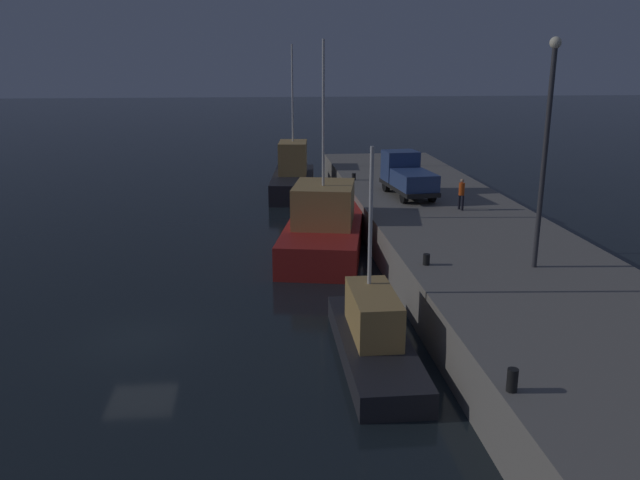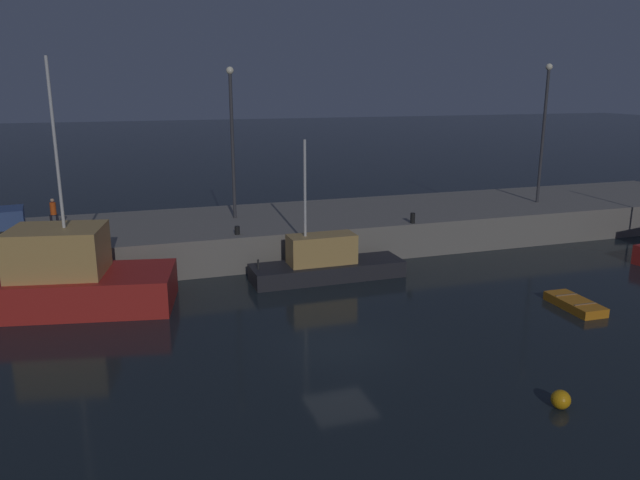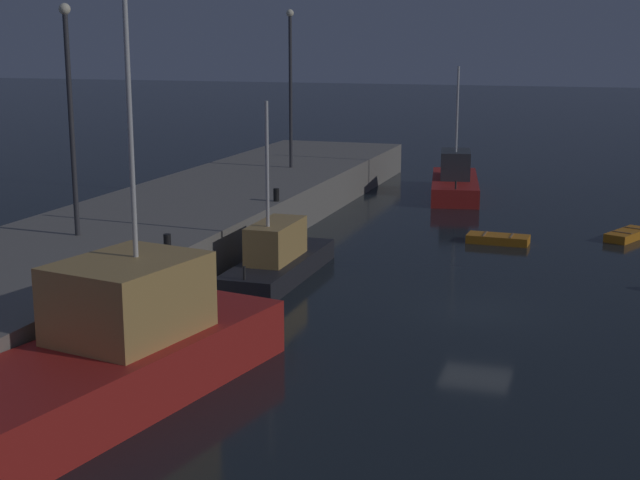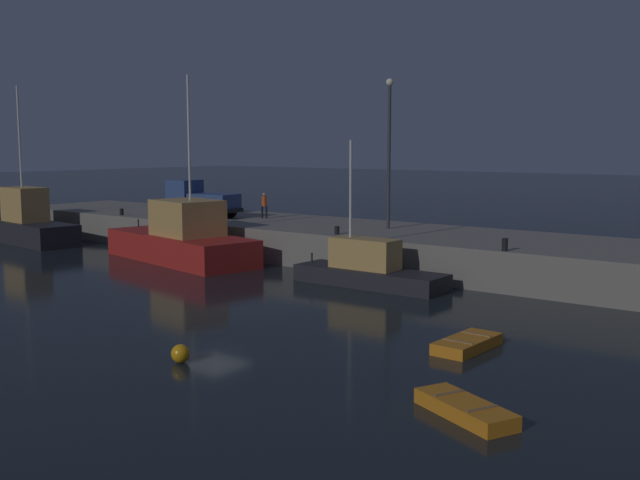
# 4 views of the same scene
# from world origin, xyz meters

# --- Properties ---
(ground_plane) EXTENTS (320.00, 320.00, 0.00)m
(ground_plane) POSITION_xyz_m (0.00, 0.00, 0.00)
(ground_plane) COLOR black
(pier_quay) EXTENTS (67.17, 9.10, 2.03)m
(pier_quay) POSITION_xyz_m (0.00, 15.09, 1.01)
(pier_quay) COLOR gray
(pier_quay) RESTS_ON ground
(fishing_boat_blue) EXTENTS (12.10, 6.08, 11.06)m
(fishing_boat_blue) POSITION_xyz_m (-11.12, 8.20, 1.31)
(fishing_boat_blue) COLOR red
(fishing_boat_blue) RESTS_ON ground
(fishing_boat_white) EXTENTS (8.05, 2.33, 7.27)m
(fishing_boat_white) POSITION_xyz_m (2.26, 8.50, 0.84)
(fishing_boat_white) COLOR #232328
(fishing_boat_white) RESTS_ON ground
(fishing_boat_orange) EXTENTS (9.86, 3.99, 11.19)m
(fishing_boat_orange) POSITION_xyz_m (-26.53, 7.32, 1.34)
(fishing_boat_orange) COLOR #232328
(fishing_boat_orange) RESTS_ON ground
(lamp_post_west) EXTENTS (0.44, 0.44, 8.86)m
(lamp_post_west) POSITION_xyz_m (-1.13, 15.63, 7.15)
(lamp_post_west) COLOR #38383D
(lamp_post_west) RESTS_ON pier_quay
(utility_truck) EXTENTS (5.67, 2.59, 2.56)m
(utility_truck) POSITION_xyz_m (-15.36, 13.68, 3.25)
(utility_truck) COLOR black
(utility_truck) RESTS_ON pier_quay
(dockworker) EXTENTS (0.45, 0.39, 1.75)m
(dockworker) POSITION_xyz_m (-11.27, 15.80, 3.02)
(dockworker) COLOR black
(dockworker) RESTS_ON pier_quay
(bollard_west) EXTENTS (0.28, 0.28, 0.61)m
(bollard_west) POSITION_xyz_m (8.45, 10.87, 2.33)
(bollard_west) COLOR black
(bollard_west) RESTS_ON pier_quay
(bollard_central) EXTENTS (0.28, 0.28, 0.47)m
(bollard_central) POSITION_xyz_m (-20.84, 11.23, 2.27)
(bollard_central) COLOR black
(bollard_central) RESTS_ON pier_quay
(bollard_east) EXTENTS (0.28, 0.28, 0.46)m
(bollard_east) POSITION_xyz_m (-1.80, 11.36, 2.26)
(bollard_east) COLOR black
(bollard_east) RESTS_ON pier_quay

